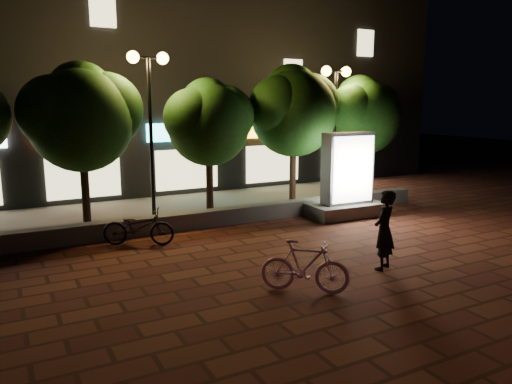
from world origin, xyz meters
TOP-DOWN VIEW (x-y plane):
  - ground at (0.00, 0.00)m, footprint 80.00×80.00m
  - retaining_wall at (0.00, 4.00)m, footprint 16.00×0.45m
  - sidewalk at (0.00, 6.50)m, footprint 16.00×5.00m
  - building_block at (-0.01, 12.99)m, footprint 28.00×8.12m
  - tree_left at (-3.45, 5.46)m, footprint 3.60×3.00m
  - tree_mid at (0.55, 5.46)m, footprint 3.24×2.70m
  - tree_right at (3.86, 5.46)m, footprint 3.72×3.10m
  - tree_far_right at (7.05, 5.46)m, footprint 3.48×2.90m
  - street_lamp_left at (-1.50, 5.20)m, footprint 1.26×0.36m
  - street_lamp_right at (5.50, 5.20)m, footprint 1.26×0.36m
  - ad_kiosk at (4.46, 3.07)m, footprint 2.63×1.38m
  - scooter_pink at (-0.48, -1.81)m, footprint 1.69×1.54m
  - rider at (1.87, -1.51)m, footprint 0.80×0.70m
  - scooter_parked at (-2.57, 3.00)m, footprint 1.98×1.49m

SIDE VIEW (x-z plane):
  - ground at x=0.00m, z-range 0.00..0.00m
  - sidewalk at x=0.00m, z-range 0.00..0.08m
  - retaining_wall at x=0.00m, z-range 0.00..0.50m
  - scooter_parked at x=-2.57m, z-range 0.00..1.00m
  - scooter_pink at x=-0.48m, z-range 0.00..1.07m
  - rider at x=1.87m, z-range 0.00..1.84m
  - ad_kiosk at x=4.46m, z-range -0.27..2.53m
  - tree_mid at x=0.55m, z-range 0.97..5.47m
  - tree_far_right at x=7.05m, z-range 0.99..5.75m
  - tree_left at x=-3.45m, z-range 1.00..5.89m
  - tree_right at x=3.86m, z-range 1.03..6.10m
  - street_lamp_right at x=5.50m, z-range 1.40..6.38m
  - street_lamp_left at x=-1.50m, z-range 1.44..6.62m
  - building_block at x=-0.01m, z-range -0.65..10.65m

